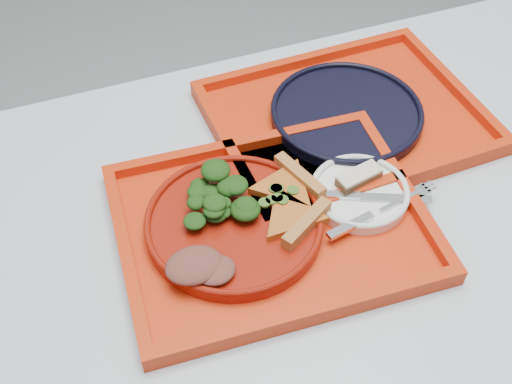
% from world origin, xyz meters
% --- Properties ---
extents(table, '(1.60, 0.80, 0.75)m').
position_xyz_m(table, '(0.00, 0.00, 0.68)').
color(table, '#ACB6C1').
rests_on(table, ground).
extents(tray_main, '(0.47, 0.38, 0.01)m').
position_xyz_m(tray_main, '(-0.16, -0.02, 0.76)').
color(tray_main, red).
rests_on(tray_main, table).
extents(tray_far, '(0.46, 0.36, 0.01)m').
position_xyz_m(tray_far, '(0.05, 0.15, 0.76)').
color(tray_far, red).
rests_on(tray_far, table).
extents(dinner_plate, '(0.26, 0.26, 0.02)m').
position_xyz_m(dinner_plate, '(-0.22, -0.01, 0.77)').
color(dinner_plate, maroon).
rests_on(dinner_plate, tray_main).
extents(side_plate, '(0.15, 0.15, 0.01)m').
position_xyz_m(side_plate, '(-0.02, -0.02, 0.77)').
color(side_plate, white).
rests_on(side_plate, tray_main).
extents(navy_plate, '(0.26, 0.26, 0.02)m').
position_xyz_m(navy_plate, '(0.05, 0.15, 0.77)').
color(navy_plate, black).
rests_on(navy_plate, tray_far).
extents(pizza_slice_a, '(0.14, 0.15, 0.02)m').
position_xyz_m(pizza_slice_a, '(-0.14, -0.03, 0.79)').
color(pizza_slice_a, orange).
rests_on(pizza_slice_a, dinner_plate).
extents(pizza_slice_b, '(0.14, 0.13, 0.02)m').
position_xyz_m(pizza_slice_b, '(-0.12, 0.02, 0.79)').
color(pizza_slice_b, orange).
rests_on(pizza_slice_b, dinner_plate).
extents(salad_heap, '(0.10, 0.09, 0.05)m').
position_xyz_m(salad_heap, '(-0.24, 0.03, 0.80)').
color(salad_heap, black).
rests_on(salad_heap, dinner_plate).
extents(meat_portion, '(0.08, 0.06, 0.02)m').
position_xyz_m(meat_portion, '(-0.30, -0.07, 0.79)').
color(meat_portion, brown).
rests_on(meat_portion, dinner_plate).
extents(dessert_bar, '(0.07, 0.04, 0.02)m').
position_xyz_m(dessert_bar, '(-0.01, 0.00, 0.79)').
color(dessert_bar, '#4B3219').
rests_on(dessert_bar, side_plate).
extents(knife, '(0.18, 0.09, 0.01)m').
position_xyz_m(knife, '(-0.01, -0.04, 0.78)').
color(knife, silver).
rests_on(knife, side_plate).
extents(fork, '(0.19, 0.06, 0.01)m').
position_xyz_m(fork, '(-0.01, -0.07, 0.78)').
color(fork, silver).
rests_on(fork, side_plate).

